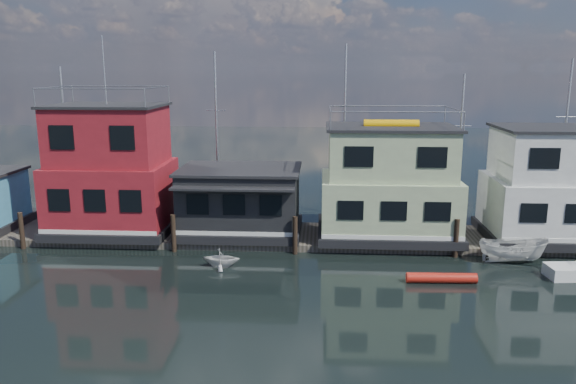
# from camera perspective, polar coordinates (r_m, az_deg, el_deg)

# --- Properties ---
(ground) EXTENTS (160.00, 160.00, 0.00)m
(ground) POSITION_cam_1_polar(r_m,az_deg,el_deg) (24.08, -7.72, -13.17)
(ground) COLOR black
(ground) RESTS_ON ground
(dock) EXTENTS (48.00, 5.00, 0.40)m
(dock) POSITION_cam_1_polar(r_m,az_deg,el_deg) (35.08, -3.97, -4.42)
(dock) COLOR #595147
(dock) RESTS_ON ground
(houseboat_red) EXTENTS (7.40, 5.90, 11.86)m
(houseboat_red) POSITION_cam_1_polar(r_m,az_deg,el_deg) (36.25, -17.52, 1.93)
(houseboat_red) COLOR black
(houseboat_red) RESTS_ON dock
(houseboat_dark) EXTENTS (7.40, 6.10, 4.06)m
(houseboat_dark) POSITION_cam_1_polar(r_m,az_deg,el_deg) (34.55, -4.86, -0.89)
(houseboat_dark) COLOR black
(houseboat_dark) RESTS_ON dock
(houseboat_green) EXTENTS (8.40, 5.90, 7.03)m
(houseboat_green) POSITION_cam_1_polar(r_m,az_deg,el_deg) (34.21, 10.21, 0.77)
(houseboat_green) COLOR black
(houseboat_green) RESTS_ON dock
(houseboat_white) EXTENTS (8.40, 5.90, 6.66)m
(houseboat_white) POSITION_cam_1_polar(r_m,az_deg,el_deg) (36.76, 25.88, 0.49)
(houseboat_white) COLOR black
(houseboat_white) RESTS_ON dock
(pilings) EXTENTS (42.28, 0.28, 2.20)m
(pilings) POSITION_cam_1_polar(r_m,az_deg,el_deg) (32.21, -5.23, -4.31)
(pilings) COLOR #2D2116
(pilings) RESTS_ON ground
(background_masts) EXTENTS (36.40, 0.16, 12.00)m
(background_masts) POSITION_cam_1_polar(r_m,az_deg,el_deg) (39.57, 3.91, 5.44)
(background_masts) COLOR silver
(background_masts) RESTS_ON ground
(motorboat) EXTENTS (3.71, 1.46, 1.42)m
(motorboat) POSITION_cam_1_polar(r_m,az_deg,el_deg) (32.95, 21.90, -5.51)
(motorboat) COLOR silver
(motorboat) RESTS_ON ground
(red_kayak) EXTENTS (3.46, 0.63, 0.50)m
(red_kayak) POSITION_cam_1_polar(r_m,az_deg,el_deg) (29.01, 15.32, -8.41)
(red_kayak) COLOR red
(red_kayak) RESTS_ON ground
(dinghy_white) EXTENTS (2.02, 1.76, 1.03)m
(dinghy_white) POSITION_cam_1_polar(r_m,az_deg,el_deg) (30.21, -6.79, -6.66)
(dinghy_white) COLOR silver
(dinghy_white) RESTS_ON ground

